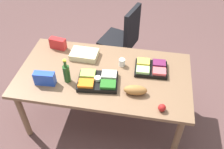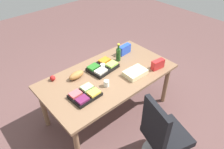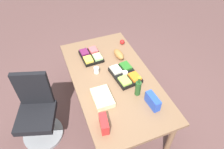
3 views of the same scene
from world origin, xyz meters
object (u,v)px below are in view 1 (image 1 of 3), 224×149
Objects in this scene: fruit_platter at (151,68)px; paper_cup at (122,62)px; conference_table at (104,79)px; bread_loaf at (135,90)px; chip_bag_blue at (45,78)px; sheet_cake at (84,54)px; apple_red at (162,108)px; wine_bottle at (67,73)px; office_chair at (121,45)px; chip_bag_red at (58,43)px; veggie_tray at (98,81)px.

paper_cup is at bearing 175.75° from fruit_platter.
bread_loaf is at bearing -32.34° from conference_table.
sheet_cake is at bearing 60.54° from chip_bag_blue.
apple_red is (0.14, -0.56, 0.01)m from fruit_platter.
wine_bottle reaches higher than sheet_cake.
fruit_platter is 1.17m from chip_bag_blue.
office_chair reaches higher than chip_bag_red.
wine_bottle is (0.29, -0.54, 0.04)m from chip_bag_red.
chip_bag_red is 0.62m from wine_bottle.
chip_bag_blue is 0.49× the size of veggie_tray.
paper_cup is at bearing 33.02° from wine_bottle.
apple_red is (0.68, -0.25, 0.00)m from veggie_tray.
conference_table is at bearing -135.82° from paper_cup.
conference_table is at bearing 147.66° from bread_loaf.
fruit_platter is 4.13× the size of paper_cup.
chip_bag_blue is (-0.58, -0.26, 0.15)m from conference_table.
apple_red is 0.75m from paper_cup.
apple_red is at bearing -32.44° from bread_loaf.
wine_bottle is at bearing -159.55° from fruit_platter.
sheet_cake is (-0.34, -0.81, 0.40)m from office_chair.
paper_cup is (0.83, -0.19, -0.02)m from chip_bag_red.
office_chair is 5.15× the size of chip_bag_red.
sheet_cake is (-0.94, 0.67, -0.00)m from apple_red.
office_chair is 4.29× the size of bread_loaf.
chip_bag_red reaches higher than veggie_tray.
paper_cup reaches higher than conference_table.
sheet_cake is at bearing 138.96° from conference_table.
chip_bag_blue is 0.24m from wine_bottle.
bread_loaf is at bearing -109.45° from fruit_platter.
apple_red is at bearing -32.38° from conference_table.
apple_red is (0.61, -1.48, 0.41)m from office_chair.
bread_loaf is 0.75× the size of sheet_cake.
fruit_platter is 0.41m from bread_loaf.
sheet_cake is (-0.26, 0.41, -0.00)m from veggie_tray.
chip_bag_red is 2.22× the size of paper_cup.
bread_loaf reaches higher than sheet_cake.
apple_red is 0.84× the size of paper_cup.
wine_bottle is at bearing 20.82° from chip_bag_blue.
fruit_platter reaches higher than sheet_cake.
paper_cup is at bearing -9.80° from sheet_cake.
office_chair is 3.53× the size of wine_bottle.
office_chair is at bearing 104.23° from bread_loaf.
bread_loaf is 2.67× the size of paper_cup.
bread_loaf reaches higher than veggie_tray.
veggie_tray is (0.62, -0.52, -0.03)m from chip_bag_red.
apple_red is at bearing -12.98° from wine_bottle.
conference_table is 0.45m from wine_bottle.
chip_bag_red is 0.44× the size of veggie_tray.
veggie_tray reaches higher than apple_red.
fruit_platter is at bearing 70.55° from bread_loaf.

